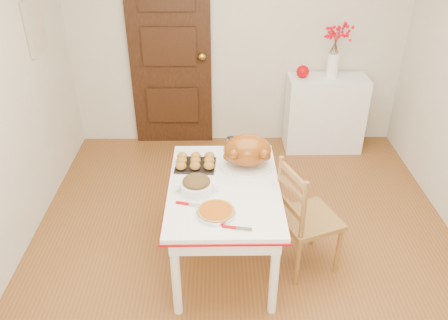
{
  "coord_description": "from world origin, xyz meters",
  "views": [
    {
      "loc": [
        -0.2,
        -2.63,
        2.48
      ],
      "look_at": [
        -0.17,
        0.05,
        0.87
      ],
      "focal_mm": 36.38,
      "sensor_mm": 36.0,
      "label": 1
    }
  ],
  "objects_px": {
    "chair_oak": "(309,216)",
    "turkey_platter": "(247,152)",
    "pumpkin_pie": "(216,211)",
    "sideboard": "(324,114)",
    "kitchen_table": "(224,224)"
  },
  "relations": [
    {
      "from": "sideboard",
      "to": "turkey_platter",
      "type": "xyz_separation_m",
      "value": [
        -0.93,
        -1.54,
        0.42
      ]
    },
    {
      "from": "kitchen_table",
      "to": "turkey_platter",
      "type": "bearing_deg",
      "value": 54.54
    },
    {
      "from": "kitchen_table",
      "to": "chair_oak",
      "type": "relative_size",
      "value": 1.3
    },
    {
      "from": "sideboard",
      "to": "chair_oak",
      "type": "distance_m",
      "value": 1.88
    },
    {
      "from": "kitchen_table",
      "to": "turkey_platter",
      "type": "height_order",
      "value": "turkey_platter"
    },
    {
      "from": "sideboard",
      "to": "turkey_platter",
      "type": "height_order",
      "value": "turkey_platter"
    },
    {
      "from": "pumpkin_pie",
      "to": "chair_oak",
      "type": "bearing_deg",
      "value": 23.2
    },
    {
      "from": "sideboard",
      "to": "pumpkin_pie",
      "type": "xyz_separation_m",
      "value": [
        -1.16,
        -2.11,
        0.31
      ]
    },
    {
      "from": "chair_oak",
      "to": "pumpkin_pie",
      "type": "bearing_deg",
      "value": 92.22
    },
    {
      "from": "kitchen_table",
      "to": "pumpkin_pie",
      "type": "bearing_deg",
      "value": -99.75
    },
    {
      "from": "kitchen_table",
      "to": "chair_oak",
      "type": "distance_m",
      "value": 0.63
    },
    {
      "from": "chair_oak",
      "to": "pumpkin_pie",
      "type": "relative_size",
      "value": 3.6
    },
    {
      "from": "chair_oak",
      "to": "turkey_platter",
      "type": "xyz_separation_m",
      "value": [
        -0.44,
        0.28,
        0.38
      ]
    },
    {
      "from": "chair_oak",
      "to": "pumpkin_pie",
      "type": "height_order",
      "value": "chair_oak"
    },
    {
      "from": "turkey_platter",
      "to": "pumpkin_pie",
      "type": "xyz_separation_m",
      "value": [
        -0.23,
        -0.57,
        -0.1
      ]
    }
  ]
}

